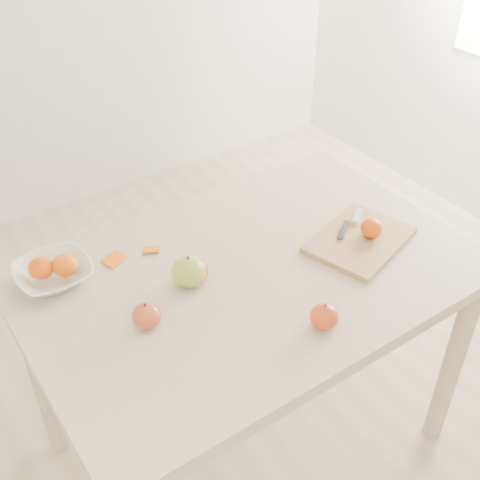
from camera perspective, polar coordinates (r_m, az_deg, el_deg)
ground at (r=2.17m, az=0.79°, el=-18.24°), size 3.50×3.50×0.00m
table at (r=1.68m, az=0.98°, el=-5.45°), size 1.20×0.80×0.75m
cutting_board at (r=1.74m, az=11.27°, el=-0.02°), size 0.34×0.29×0.02m
board_tangerine at (r=1.73m, az=12.36°, el=1.12°), size 0.06×0.06×0.05m
fruit_bowl at (r=1.64m, az=-17.25°, el=-3.08°), size 0.20×0.20×0.05m
bowl_tangerine_near at (r=1.63m, az=-18.34°, el=-2.53°), size 0.07×0.07×0.06m
bowl_tangerine_far at (r=1.62m, az=-16.25°, el=-2.30°), size 0.07×0.07×0.06m
orange_peel_a at (r=1.68m, az=-11.83°, el=-1.92°), size 0.07×0.06×0.01m
orange_peel_b at (r=1.70m, az=-8.39°, el=-0.96°), size 0.06×0.05×0.01m
paring_knife at (r=1.80m, az=10.86°, el=2.01°), size 0.16×0.09×0.01m
apple_green at (r=1.55m, az=-4.87°, el=-3.01°), size 0.09×0.09×0.08m
apple_red_d at (r=1.46m, az=-8.86°, el=-7.10°), size 0.07×0.07×0.06m
apple_red_b at (r=1.56m, az=-4.42°, el=-2.94°), size 0.08×0.08×0.07m
apple_red_c at (r=1.45m, az=7.99°, el=-7.17°), size 0.07×0.07×0.06m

